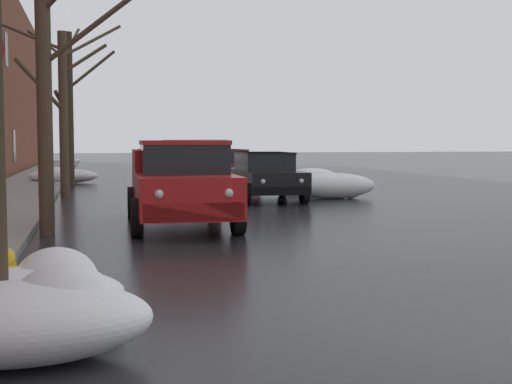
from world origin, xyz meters
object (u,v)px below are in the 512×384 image
bare_tree_mid_block (63,102)px  sedan_maroon_parked_kerbside_mid (225,166)px  bare_tree_second_along_sidewalk (48,72)px  suv_silver_parked_far_down_block (206,156)px  sedan_black_parked_kerbside_close (265,175)px  suv_grey_queued_behind_truck (177,154)px  pickup_truck_red_approaching_near_lane (181,184)px  sedan_white_at_far_intersection (169,156)px  bare_tree_far_down_block (69,106)px  fire_hydrant (5,283)px

bare_tree_mid_block → sedan_maroon_parked_kerbside_mid: 8.18m
bare_tree_second_along_sidewalk → suv_silver_parked_far_down_block: 22.65m
sedan_black_parked_kerbside_close → suv_grey_queued_behind_truck: suv_grey_queued_behind_truck is taller
sedan_black_parked_kerbside_close → pickup_truck_red_approaching_near_lane: bearing=-119.1°
sedan_white_at_far_intersection → suv_grey_queued_behind_truck: bearing=-91.3°
bare_tree_far_down_block → sedan_maroon_parked_kerbside_mid: 6.48m
bare_tree_mid_block → sedan_maroon_parked_kerbside_mid: (6.07, 5.03, -2.20)m
suv_grey_queued_behind_truck → sedan_white_at_far_intersection: 5.90m
bare_tree_mid_block → suv_grey_queued_behind_truck: (5.87, 19.78, -1.96)m
bare_tree_second_along_sidewalk → bare_tree_mid_block: size_ratio=1.10×
sedan_black_parked_kerbside_close → suv_grey_queued_behind_truck: bearing=89.9°
bare_tree_second_along_sidewalk → sedan_white_at_far_intersection: 35.23m
fire_hydrant → sedan_black_parked_kerbside_close: bearing=65.5°
bare_tree_mid_block → fire_hydrant: bare_tree_mid_block is taller
bare_tree_far_down_block → sedan_black_parked_kerbside_close: 9.85m
bare_tree_far_down_block → pickup_truck_red_approaching_near_lane: 13.80m
pickup_truck_red_approaching_near_lane → sedan_black_parked_kerbside_close: bearing=60.9°
sedan_black_parked_kerbside_close → sedan_maroon_parked_kerbside_mid: (0.24, 7.52, -0.00)m
sedan_maroon_parked_kerbside_mid → fire_hydrant: sedan_maroon_parked_kerbside_mid is taller
pickup_truck_red_approaching_near_lane → sedan_maroon_parked_kerbside_mid: (3.46, 13.30, -0.13)m
suv_grey_queued_behind_truck → fire_hydrant: 35.53m
bare_tree_second_along_sidewalk → sedan_black_parked_kerbside_close: bare_tree_second_along_sidewalk is taller
pickup_truck_red_approaching_near_lane → sedan_black_parked_kerbside_close: size_ratio=1.27×
pickup_truck_red_approaching_near_lane → sedan_maroon_parked_kerbside_mid: size_ratio=1.26×
fire_hydrant → bare_tree_mid_block: bearing=90.0°
sedan_maroon_parked_kerbside_mid → fire_hydrant: 21.18m
sedan_maroon_parked_kerbside_mid → bare_tree_second_along_sidewalk: bearing=-113.1°
pickup_truck_red_approaching_near_lane → suv_grey_queued_behind_truck: suv_grey_queued_behind_truck is taller
bare_tree_second_along_sidewalk → fire_hydrant: size_ratio=8.62×
bare_tree_second_along_sidewalk → bare_tree_far_down_block: (-0.08, 14.10, 0.05)m
bare_tree_second_along_sidewalk → sedan_black_parked_kerbside_close: size_ratio=1.47×
suv_silver_parked_far_down_block → bare_tree_second_along_sidewalk: bearing=-106.5°
sedan_black_parked_kerbside_close → bare_tree_second_along_sidewalk: bearing=-131.4°
sedan_white_at_far_intersection → bare_tree_mid_block: bearing=-103.2°
sedan_maroon_parked_kerbside_mid → bare_tree_mid_block: bearing=-140.4°
bare_tree_second_along_sidewalk → suv_grey_queued_behind_truck: size_ratio=1.25×
bare_tree_far_down_block → suv_grey_queued_behind_truck: size_ratio=1.21×
sedan_maroon_parked_kerbside_mid → suv_grey_queued_behind_truck: bearing=90.8°
sedan_white_at_far_intersection → pickup_truck_red_approaching_near_lane: bearing=-95.7°
bare_tree_far_down_block → pickup_truck_red_approaching_near_lane: size_ratio=1.12×
sedan_maroon_parked_kerbside_mid → sedan_white_at_far_intersection: same height
fire_hydrant → bare_tree_second_along_sidewalk: bearing=89.2°
bare_tree_mid_block → sedan_white_at_far_intersection: (6.01, 25.67, -2.20)m
sedan_white_at_far_intersection → fire_hydrant: sedan_white_at_far_intersection is taller
sedan_white_at_far_intersection → fire_hydrant: (-6.00, -40.93, -0.40)m
bare_tree_mid_block → suv_grey_queued_behind_truck: bearing=73.5°
sedan_maroon_parked_kerbside_mid → suv_silver_parked_far_down_block: size_ratio=0.92×
bare_tree_mid_block → suv_silver_parked_far_down_block: size_ratio=1.21×
sedan_white_at_far_intersection → fire_hydrant: 41.37m
bare_tree_far_down_block → pickup_truck_red_approaching_near_lane: bearing=-79.0°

